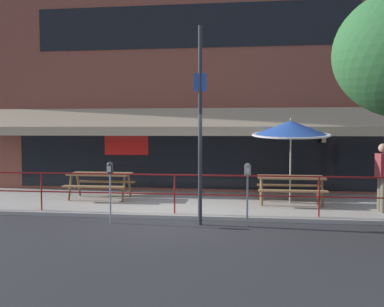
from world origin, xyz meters
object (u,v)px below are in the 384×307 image
object	(u,v)px
picnic_table_centre	(291,182)
patio_umbrella_centre	(291,129)
picnic_table_left	(100,178)
pedestrian_walking	(382,174)
parking_meter_near	(110,174)
parking_meter_far	(248,175)
street_sign_pole	(200,124)

from	to	relation	value
picnic_table_centre	patio_umbrella_centre	bearing A→B (deg)	90.00
picnic_table_centre	picnic_table_left	bearing A→B (deg)	178.42
picnic_table_left	pedestrian_walking	xyz separation A→B (m)	(7.65, -1.06, 0.35)
parking_meter_near	picnic_table_centre	bearing A→B (deg)	30.48
patio_umbrella_centre	parking_meter_near	size ratio (longest dim) A/B	1.67
parking_meter_near	parking_meter_far	world-z (taller)	same
pedestrian_walking	parking_meter_near	xyz separation A→B (m)	(-6.46, -1.64, 0.09)
patio_umbrella_centre	pedestrian_walking	xyz separation A→B (m)	(2.14, -1.03, -1.12)
picnic_table_centre	pedestrian_walking	distance (m)	2.35
picnic_table_left	street_sign_pole	world-z (taller)	street_sign_pole
patio_umbrella_centre	parking_meter_near	world-z (taller)	patio_umbrella_centre
parking_meter_far	pedestrian_walking	bearing A→B (deg)	25.48
patio_umbrella_centre	parking_meter_far	size ratio (longest dim) A/B	1.67
patio_umbrella_centre	parking_meter_near	bearing A→B (deg)	-148.33
picnic_table_left	pedestrian_walking	world-z (taller)	pedestrian_walking
picnic_table_centre	parking_meter_far	world-z (taller)	parking_meter_far
pedestrian_walking	parking_meter_near	world-z (taller)	pedestrian_walking
patio_umbrella_centre	parking_meter_far	xyz separation A→B (m)	(-1.19, -2.62, -1.03)
parking_meter_near	street_sign_pole	xyz separation A→B (m)	(2.07, 0.08, 1.14)
patio_umbrella_centre	street_sign_pole	world-z (taller)	street_sign_pole
pedestrian_walking	parking_meter_near	distance (m)	6.67
parking_meter_far	street_sign_pole	bearing A→B (deg)	178.20
picnic_table_left	parking_meter_far	xyz separation A→B (m)	(4.31, -2.65, 0.44)
picnic_table_centre	street_sign_pole	world-z (taller)	street_sign_pole
picnic_table_centre	parking_meter_near	distance (m)	5.04
parking_meter_far	street_sign_pole	distance (m)	1.56
parking_meter_near	parking_meter_far	distance (m)	3.13
parking_meter_near	street_sign_pole	distance (m)	2.36
patio_umbrella_centre	parking_meter_far	bearing A→B (deg)	-114.51
picnic_table_centre	parking_meter_far	size ratio (longest dim) A/B	1.27
parking_meter_far	street_sign_pole	xyz separation A→B (m)	(-1.06, 0.03, 1.14)
picnic_table_left	parking_meter_near	xyz separation A→B (m)	(1.18, -2.70, 0.44)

